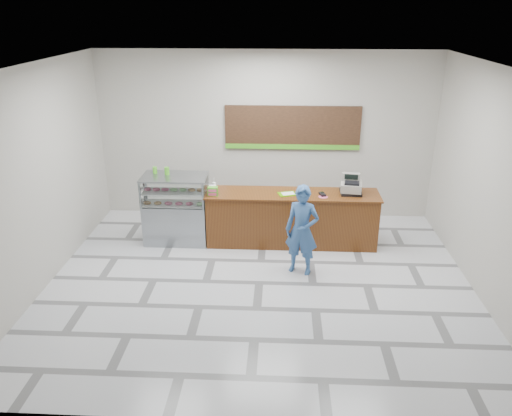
# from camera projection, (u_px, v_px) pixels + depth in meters

# --- Properties ---
(floor) EXTENTS (7.00, 7.00, 0.00)m
(floor) POSITION_uv_depth(u_px,v_px,m) (259.00, 283.00, 8.32)
(floor) COLOR silver
(floor) RESTS_ON ground
(back_wall) EXTENTS (7.00, 0.00, 7.00)m
(back_wall) POSITION_uv_depth(u_px,v_px,m) (266.00, 136.00, 10.43)
(back_wall) COLOR #B6B1A7
(back_wall) RESTS_ON floor
(ceiling) EXTENTS (7.00, 7.00, 0.00)m
(ceiling) POSITION_uv_depth(u_px,v_px,m) (260.00, 66.00, 7.00)
(ceiling) COLOR silver
(ceiling) RESTS_ON back_wall
(sales_counter) EXTENTS (3.26, 0.76, 1.03)m
(sales_counter) POSITION_uv_depth(u_px,v_px,m) (292.00, 218.00, 9.53)
(sales_counter) COLOR #643312
(sales_counter) RESTS_ON floor
(display_case) EXTENTS (1.22, 0.72, 1.33)m
(display_case) POSITION_uv_depth(u_px,v_px,m) (176.00, 208.00, 9.57)
(display_case) COLOR gray
(display_case) RESTS_ON floor
(menu_board) EXTENTS (2.80, 0.06, 0.90)m
(menu_board) POSITION_uv_depth(u_px,v_px,m) (292.00, 128.00, 10.30)
(menu_board) COLOR black
(menu_board) RESTS_ON back_wall
(cash_register) EXTENTS (0.43, 0.45, 0.36)m
(cash_register) POSITION_uv_depth(u_px,v_px,m) (351.00, 186.00, 9.28)
(cash_register) COLOR black
(cash_register) RESTS_ON sales_counter
(card_terminal) EXTENTS (0.13, 0.19, 0.04)m
(card_terminal) POSITION_uv_depth(u_px,v_px,m) (322.00, 194.00, 9.22)
(card_terminal) COLOR black
(card_terminal) RESTS_ON sales_counter
(serving_tray) EXTENTS (0.37, 0.32, 0.02)m
(serving_tray) POSITION_uv_depth(u_px,v_px,m) (287.00, 194.00, 9.27)
(serving_tray) COLOR #50B300
(serving_tray) RESTS_ON sales_counter
(napkin_box) EXTENTS (0.16, 0.16, 0.12)m
(napkin_box) POSITION_uv_depth(u_px,v_px,m) (213.00, 189.00, 9.38)
(napkin_box) COLOR white
(napkin_box) RESTS_ON sales_counter
(straw_cup) EXTENTS (0.07, 0.07, 0.11)m
(straw_cup) POSITION_uv_depth(u_px,v_px,m) (214.00, 185.00, 9.58)
(straw_cup) COLOR silver
(straw_cup) RESTS_ON sales_counter
(promo_box) EXTENTS (0.18, 0.12, 0.16)m
(promo_box) POSITION_uv_depth(u_px,v_px,m) (213.00, 191.00, 9.20)
(promo_box) COLOR green
(promo_box) RESTS_ON sales_counter
(donut_decal) EXTENTS (0.17, 0.17, 0.00)m
(donut_decal) POSITION_uv_depth(u_px,v_px,m) (323.00, 197.00, 9.15)
(donut_decal) COLOR #D34E7A
(donut_decal) RESTS_ON sales_counter
(green_cup_left) EXTENTS (0.08, 0.08, 0.13)m
(green_cup_left) POSITION_uv_depth(u_px,v_px,m) (155.00, 170.00, 9.46)
(green_cup_left) COLOR green
(green_cup_left) RESTS_ON display_case
(green_cup_right) EXTENTS (0.09, 0.09, 0.14)m
(green_cup_right) POSITION_uv_depth(u_px,v_px,m) (167.00, 171.00, 9.39)
(green_cup_right) COLOR green
(green_cup_right) RESTS_ON display_case
(customer) EXTENTS (0.66, 0.54, 1.57)m
(customer) POSITION_uv_depth(u_px,v_px,m) (302.00, 230.00, 8.39)
(customer) COLOR #325A92
(customer) RESTS_ON floor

